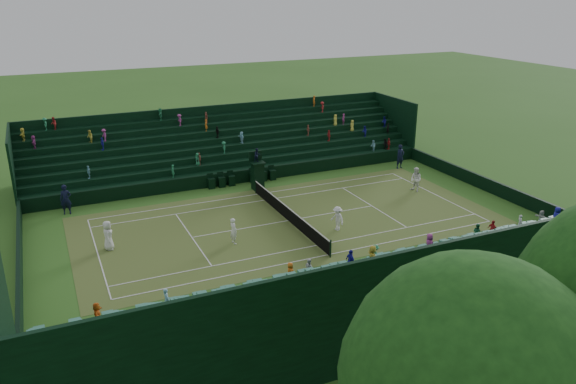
% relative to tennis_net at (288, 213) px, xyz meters
% --- Properties ---
extents(ground, '(160.00, 160.00, 0.00)m').
position_rel_tennis_net_xyz_m(ground, '(0.00, 0.00, -0.53)').
color(ground, '#33641F').
rests_on(ground, ground).
extents(court_surface, '(12.97, 26.77, 0.01)m').
position_rel_tennis_net_xyz_m(court_surface, '(0.00, 0.00, -0.52)').
color(court_surface, '#3C7426').
rests_on(court_surface, ground).
extents(perimeter_wall_north, '(17.17, 0.20, 1.00)m').
position_rel_tennis_net_xyz_m(perimeter_wall_north, '(0.00, 15.88, -0.03)').
color(perimeter_wall_north, black).
rests_on(perimeter_wall_north, ground).
extents(perimeter_wall_south, '(17.17, 0.20, 1.00)m').
position_rel_tennis_net_xyz_m(perimeter_wall_south, '(0.00, -15.88, -0.03)').
color(perimeter_wall_south, black).
rests_on(perimeter_wall_south, ground).
extents(perimeter_wall_east, '(0.20, 31.77, 1.00)m').
position_rel_tennis_net_xyz_m(perimeter_wall_east, '(8.48, 0.00, -0.03)').
color(perimeter_wall_east, black).
rests_on(perimeter_wall_east, ground).
extents(perimeter_wall_west, '(0.20, 31.77, 1.00)m').
position_rel_tennis_net_xyz_m(perimeter_wall_west, '(-8.48, 0.00, -0.03)').
color(perimeter_wall_west, black).
rests_on(perimeter_wall_west, ground).
extents(north_grandstand, '(6.60, 32.00, 4.90)m').
position_rel_tennis_net_xyz_m(north_grandstand, '(12.66, 0.00, 1.02)').
color(north_grandstand, black).
rests_on(north_grandstand, ground).
extents(south_grandstand, '(6.60, 32.00, 4.90)m').
position_rel_tennis_net_xyz_m(south_grandstand, '(-12.66, 0.00, 1.02)').
color(south_grandstand, black).
rests_on(south_grandstand, ground).
extents(tennis_net, '(11.67, 0.10, 1.06)m').
position_rel_tennis_net_xyz_m(tennis_net, '(0.00, 0.00, 0.00)').
color(tennis_net, black).
rests_on(tennis_net, ground).
extents(umpire_chair, '(1.01, 1.01, 3.18)m').
position_rel_tennis_net_xyz_m(umpire_chair, '(-6.57, 0.46, 0.83)').
color(umpire_chair, black).
rests_on(umpire_chair, ground).
extents(courtside_chairs, '(0.52, 5.49, 1.13)m').
position_rel_tennis_net_xyz_m(courtside_chairs, '(-8.21, -0.17, -0.10)').
color(courtside_chairs, black).
rests_on(courtside_chairs, ground).
extents(player_near_west, '(0.95, 0.71, 1.76)m').
position_rel_tennis_net_xyz_m(player_near_west, '(-0.39, -11.18, 0.35)').
color(player_near_west, white).
rests_on(player_near_west, ground).
extents(player_near_east, '(0.65, 0.48, 1.61)m').
position_rel_tennis_net_xyz_m(player_near_east, '(1.81, -4.34, 0.28)').
color(player_near_east, white).
rests_on(player_near_east, ground).
extents(player_far_west, '(1.02, 0.87, 1.83)m').
position_rel_tennis_net_xyz_m(player_far_west, '(-1.29, 11.00, 0.39)').
color(player_far_west, white).
rests_on(player_far_west, ground).
extents(player_far_east, '(1.13, 0.84, 1.57)m').
position_rel_tennis_net_xyz_m(player_far_east, '(2.61, 2.19, 0.26)').
color(player_far_east, white).
rests_on(player_far_east, ground).
extents(line_judge_north, '(0.54, 0.77, 2.03)m').
position_rel_tennis_net_xyz_m(line_judge_north, '(-6.59, 13.29, 0.49)').
color(line_judge_north, black).
rests_on(line_judge_north, ground).
extents(line_judge_south, '(0.59, 0.81, 2.03)m').
position_rel_tennis_net_xyz_m(line_judge_south, '(-7.23, -12.99, 0.49)').
color(line_judge_south, black).
rests_on(line_judge_south, ground).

